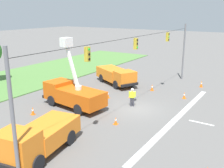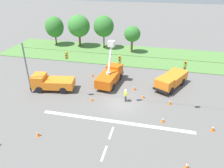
{
  "view_description": "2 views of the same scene",
  "coord_description": "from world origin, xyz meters",
  "px_view_note": "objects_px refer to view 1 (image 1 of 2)",
  "views": [
    {
      "loc": [
        -20.31,
        -10.45,
        8.69
      ],
      "look_at": [
        1.76,
        3.77,
        1.38
      ],
      "focal_mm": 42.0,
      "sensor_mm": 36.0,
      "label": 1
    },
    {
      "loc": [
        4.13,
        -23.58,
        15.38
      ],
      "look_at": [
        -1.48,
        0.86,
        2.21
      ],
      "focal_mm": 35.0,
      "sensor_mm": 36.0,
      "label": 2
    }
  ],
  "objects_px": {
    "utility_truck_bucket_lift": "(73,93)",
    "traffic_cone_near_bucket": "(33,111)",
    "traffic_cone_mid_left": "(116,121)",
    "traffic_cone_far_right": "(184,95)",
    "road_worker": "(132,96)",
    "utility_truck_support_near": "(116,75)",
    "traffic_cone_lane_edge_b": "(152,87)",
    "traffic_cone_centre_line": "(201,84)",
    "traffic_cone_far_left": "(131,95)",
    "traffic_cone_foreground_right": "(108,94)",
    "utility_truck_support_far": "(38,137)"
  },
  "relations": [
    {
      "from": "road_worker",
      "to": "traffic_cone_far_right",
      "type": "xyz_separation_m",
      "value": [
        4.9,
        -3.45,
        -0.66
      ]
    },
    {
      "from": "utility_truck_bucket_lift",
      "to": "traffic_cone_centre_line",
      "type": "relative_size",
      "value": 8.31
    },
    {
      "from": "traffic_cone_lane_edge_b",
      "to": "traffic_cone_mid_left",
      "type": "bearing_deg",
      "value": -172.03
    },
    {
      "from": "road_worker",
      "to": "traffic_cone_far_right",
      "type": "bearing_deg",
      "value": -35.12
    },
    {
      "from": "utility_truck_support_far",
      "to": "traffic_cone_foreground_right",
      "type": "xyz_separation_m",
      "value": [
        11.55,
        2.51,
        -0.76
      ]
    },
    {
      "from": "road_worker",
      "to": "traffic_cone_lane_edge_b",
      "type": "relative_size",
      "value": 2.27
    },
    {
      "from": "traffic_cone_lane_edge_b",
      "to": "traffic_cone_centre_line",
      "type": "bearing_deg",
      "value": -44.02
    },
    {
      "from": "utility_truck_support_near",
      "to": "traffic_cone_centre_line",
      "type": "distance_m",
      "value": 10.21
    },
    {
      "from": "utility_truck_support_far",
      "to": "traffic_cone_far_right",
      "type": "relative_size",
      "value": 9.11
    },
    {
      "from": "utility_truck_support_near",
      "to": "traffic_cone_mid_left",
      "type": "xyz_separation_m",
      "value": [
        -10.14,
        -6.28,
        -0.85
      ]
    },
    {
      "from": "traffic_cone_foreground_right",
      "to": "traffic_cone_centre_line",
      "type": "relative_size",
      "value": 1.02
    },
    {
      "from": "utility_truck_bucket_lift",
      "to": "traffic_cone_mid_left",
      "type": "xyz_separation_m",
      "value": [
        -1.2,
        -5.48,
        -1.04
      ]
    },
    {
      "from": "traffic_cone_foreground_right",
      "to": "utility_truck_support_far",
      "type": "bearing_deg",
      "value": -167.73
    },
    {
      "from": "traffic_cone_near_bucket",
      "to": "traffic_cone_far_right",
      "type": "distance_m",
      "value": 15.0
    },
    {
      "from": "traffic_cone_near_bucket",
      "to": "traffic_cone_centre_line",
      "type": "relative_size",
      "value": 0.91
    },
    {
      "from": "utility_truck_bucket_lift",
      "to": "traffic_cone_far_left",
      "type": "bearing_deg",
      "value": -31.27
    },
    {
      "from": "utility_truck_support_far",
      "to": "traffic_cone_far_left",
      "type": "xyz_separation_m",
      "value": [
        13.0,
        0.59,
        -0.84
      ]
    },
    {
      "from": "traffic_cone_near_bucket",
      "to": "traffic_cone_far_left",
      "type": "height_order",
      "value": "traffic_cone_near_bucket"
    },
    {
      "from": "utility_truck_support_near",
      "to": "road_worker",
      "type": "relative_size",
      "value": 3.76
    },
    {
      "from": "traffic_cone_far_right",
      "to": "utility_truck_support_near",
      "type": "bearing_deg",
      "value": 84.31
    },
    {
      "from": "utility_truck_support_near",
      "to": "utility_truck_support_far",
      "type": "height_order",
      "value": "utility_truck_support_far"
    },
    {
      "from": "traffic_cone_mid_left",
      "to": "traffic_cone_near_bucket",
      "type": "xyz_separation_m",
      "value": [
        -2.19,
        7.14,
        0.05
      ]
    },
    {
      "from": "utility_truck_support_far",
      "to": "traffic_cone_mid_left",
      "type": "bearing_deg",
      "value": -14.21
    },
    {
      "from": "traffic_cone_lane_edge_b",
      "to": "road_worker",
      "type": "bearing_deg",
      "value": -174.83
    },
    {
      "from": "utility_truck_support_far",
      "to": "traffic_cone_mid_left",
      "type": "distance_m",
      "value": 6.71
    },
    {
      "from": "utility_truck_bucket_lift",
      "to": "utility_truck_support_near",
      "type": "distance_m",
      "value": 8.98
    },
    {
      "from": "utility_truck_bucket_lift",
      "to": "traffic_cone_near_bucket",
      "type": "xyz_separation_m",
      "value": [
        -3.39,
        1.66,
        -0.99
      ]
    },
    {
      "from": "utility_truck_bucket_lift",
      "to": "traffic_cone_foreground_right",
      "type": "distance_m",
      "value": 4.23
    },
    {
      "from": "traffic_cone_mid_left",
      "to": "traffic_cone_far_right",
      "type": "height_order",
      "value": "traffic_cone_far_right"
    },
    {
      "from": "road_worker",
      "to": "traffic_cone_mid_left",
      "type": "height_order",
      "value": "road_worker"
    },
    {
      "from": "utility_truck_bucket_lift",
      "to": "traffic_cone_lane_edge_b",
      "type": "bearing_deg",
      "value": -24.69
    },
    {
      "from": "utility_truck_support_near",
      "to": "traffic_cone_far_right",
      "type": "distance_m",
      "value": 8.92
    },
    {
      "from": "traffic_cone_foreground_right",
      "to": "utility_truck_bucket_lift",
      "type": "bearing_deg",
      "value": 161.14
    },
    {
      "from": "utility_truck_support_near",
      "to": "traffic_cone_foreground_right",
      "type": "xyz_separation_m",
      "value": [
        -5.04,
        -2.14,
        -0.75
      ]
    },
    {
      "from": "utility_truck_support_near",
      "to": "road_worker",
      "type": "bearing_deg",
      "value": -137.0
    },
    {
      "from": "road_worker",
      "to": "traffic_cone_foreground_right",
      "type": "height_order",
      "value": "road_worker"
    },
    {
      "from": "utility_truck_bucket_lift",
      "to": "utility_truck_support_near",
      "type": "height_order",
      "value": "utility_truck_bucket_lift"
    },
    {
      "from": "road_worker",
      "to": "utility_truck_bucket_lift",
      "type": "bearing_deg",
      "value": 124.58
    },
    {
      "from": "utility_truck_bucket_lift",
      "to": "utility_truck_support_far",
      "type": "bearing_deg",
      "value": -153.31
    },
    {
      "from": "traffic_cone_lane_edge_b",
      "to": "traffic_cone_far_right",
      "type": "distance_m",
      "value": 4.04
    },
    {
      "from": "traffic_cone_foreground_right",
      "to": "traffic_cone_lane_edge_b",
      "type": "bearing_deg",
      "value": -28.94
    },
    {
      "from": "utility_truck_support_far",
      "to": "traffic_cone_near_bucket",
      "type": "bearing_deg",
      "value": 52.29
    },
    {
      "from": "utility_truck_support_near",
      "to": "traffic_cone_lane_edge_b",
      "type": "xyz_separation_m",
      "value": [
        -0.09,
        -4.88,
        -0.77
      ]
    },
    {
      "from": "traffic_cone_foreground_right",
      "to": "traffic_cone_far_right",
      "type": "xyz_separation_m",
      "value": [
        4.16,
        -6.7,
        -0.07
      ]
    },
    {
      "from": "utility_truck_support_near",
      "to": "road_worker",
      "type": "xyz_separation_m",
      "value": [
        -5.78,
        -5.39,
        -0.15
      ]
    },
    {
      "from": "utility_truck_support_far",
      "to": "traffic_cone_far_left",
      "type": "relative_size",
      "value": 9.37
    },
    {
      "from": "road_worker",
      "to": "traffic_cone_near_bucket",
      "type": "height_order",
      "value": "road_worker"
    },
    {
      "from": "traffic_cone_foreground_right",
      "to": "traffic_cone_mid_left",
      "type": "height_order",
      "value": "traffic_cone_foreground_right"
    },
    {
      "from": "utility_truck_bucket_lift",
      "to": "traffic_cone_near_bucket",
      "type": "height_order",
      "value": "utility_truck_bucket_lift"
    },
    {
      "from": "traffic_cone_mid_left",
      "to": "traffic_cone_far_right",
      "type": "relative_size",
      "value": 0.93
    }
  ]
}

